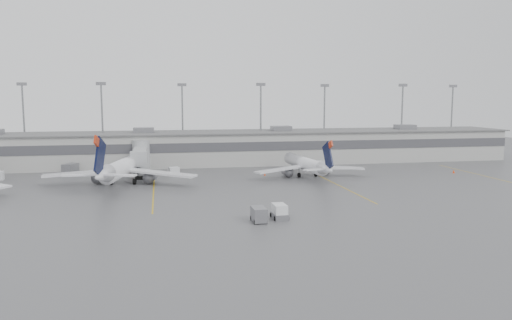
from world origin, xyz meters
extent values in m
plane|color=#525254|center=(0.00, 0.00, 0.00)|extent=(260.00, 260.00, 0.00)
cube|color=#AFAFAA|center=(0.00, 58.00, 4.00)|extent=(150.00, 16.00, 8.00)
cube|color=#47474C|center=(0.00, 49.95, 5.00)|extent=(150.00, 0.15, 2.20)
cube|color=#606060|center=(0.00, 58.00, 8.05)|extent=(152.00, 17.00, 0.30)
cube|color=slate|center=(50.00, 58.00, 8.80)|extent=(5.00, 4.00, 1.30)
cylinder|color=gray|center=(-50.00, 67.50, 10.00)|extent=(0.44, 0.44, 20.00)
cube|color=slate|center=(-50.00, 67.50, 20.20)|extent=(2.40, 0.50, 0.80)
cylinder|color=gray|center=(-30.00, 60.00, 10.00)|extent=(0.44, 0.44, 20.00)
cube|color=slate|center=(-30.00, 60.00, 20.20)|extent=(2.40, 0.50, 0.80)
cylinder|color=gray|center=(-10.00, 67.50, 10.00)|extent=(0.44, 0.44, 20.00)
cube|color=slate|center=(-10.00, 67.50, 20.20)|extent=(2.40, 0.50, 0.80)
cylinder|color=gray|center=(10.00, 60.00, 10.00)|extent=(0.44, 0.44, 20.00)
cube|color=slate|center=(10.00, 60.00, 20.20)|extent=(2.40, 0.50, 0.80)
cylinder|color=gray|center=(30.00, 67.50, 10.00)|extent=(0.44, 0.44, 20.00)
cube|color=slate|center=(30.00, 67.50, 20.20)|extent=(2.40, 0.50, 0.80)
cylinder|color=gray|center=(50.00, 60.00, 10.00)|extent=(0.44, 0.44, 20.00)
cube|color=slate|center=(50.00, 60.00, 20.20)|extent=(2.40, 0.50, 0.80)
cylinder|color=gray|center=(70.00, 67.50, 10.00)|extent=(0.44, 0.44, 20.00)
cube|color=slate|center=(70.00, 67.50, 20.20)|extent=(2.40, 0.50, 0.80)
cylinder|color=#979A9C|center=(-20.50, 50.00, 3.50)|extent=(4.00, 4.00, 7.00)
cube|color=#979A9C|center=(-20.50, 43.50, 4.30)|extent=(2.80, 13.00, 2.60)
cube|color=#979A9C|center=(-20.50, 36.00, 4.30)|extent=(3.40, 2.40, 3.00)
cylinder|color=gray|center=(-20.50, 36.00, 1.40)|extent=(0.70, 0.70, 2.80)
cube|color=black|center=(-20.50, 36.00, 0.35)|extent=(2.20, 1.20, 0.70)
cube|color=#CB9E0B|center=(-17.50, 24.00, 0.01)|extent=(0.25, 40.00, 0.01)
cube|color=#CB9E0B|center=(17.50, 24.00, 0.01)|extent=(0.25, 40.00, 0.01)
cube|color=#CB9E0B|center=(52.50, 24.00, 0.01)|extent=(0.25, 40.00, 0.01)
cylinder|color=white|center=(-22.99, 32.63, 3.28)|extent=(8.13, 24.22, 3.28)
cone|color=white|center=(-20.22, 45.90, 3.28)|extent=(3.84, 3.67, 3.28)
cone|color=white|center=(-25.96, 18.39, 3.72)|extent=(4.33, 6.02, 3.28)
cube|color=white|center=(-31.11, 31.19, 2.41)|extent=(14.44, 4.37, 0.38)
cube|color=white|center=(-16.13, 28.07, 2.41)|extent=(13.75, 9.53, 0.38)
cube|color=black|center=(-26.08, 17.85, 6.89)|extent=(1.58, 6.10, 7.15)
cube|color=#B92B0E|center=(-26.37, 16.46, 9.73)|extent=(0.77, 2.23, 2.08)
cylinder|color=black|center=(-20.98, 42.26, 0.49)|extent=(0.58, 1.04, 0.98)
cylinder|color=black|center=(-25.69, 30.96, 0.60)|extent=(0.73, 1.28, 1.20)
cylinder|color=black|center=(-21.19, 30.02, 0.60)|extent=(0.73, 1.28, 1.20)
cylinder|color=white|center=(14.44, 34.31, 2.71)|extent=(4.15, 19.99, 2.71)
cone|color=white|center=(13.62, 45.46, 2.71)|extent=(2.88, 2.72, 2.71)
cone|color=white|center=(15.31, 22.34, 3.07)|extent=(3.03, 4.70, 2.71)
cube|color=white|center=(8.32, 31.33, 1.98)|extent=(11.75, 6.60, 0.32)
cube|color=white|center=(20.92, 32.25, 1.98)|extent=(11.95, 5.08, 0.32)
cube|color=black|center=(15.35, 21.89, 5.68)|extent=(0.64, 5.09, 5.90)
cube|color=#B92B0E|center=(15.43, 20.72, 8.03)|extent=(0.40, 1.84, 1.71)
cylinder|color=black|center=(13.84, 42.41, 0.41)|extent=(0.37, 0.83, 0.81)
cylinder|color=black|center=(12.68, 32.37, 0.50)|extent=(0.48, 1.02, 0.99)
cylinder|color=black|center=(16.46, 32.65, 0.50)|extent=(0.48, 1.02, 0.99)
cube|color=white|center=(0.00, -2.17, 1.03)|extent=(1.80, 2.79, 2.05)
cube|color=slate|center=(0.00, -2.17, 0.40)|extent=(2.04, 3.25, 0.80)
cylinder|color=black|center=(-0.95, -1.06, 0.32)|extent=(0.27, 0.65, 0.64)
cylinder|color=black|center=(0.87, -1.00, 0.32)|extent=(0.27, 0.65, 0.64)
cylinder|color=black|center=(-0.88, -3.34, 0.32)|extent=(0.27, 0.65, 0.64)
cylinder|color=black|center=(0.95, -3.28, 0.32)|extent=(0.27, 0.65, 0.64)
cube|color=slate|center=(-3.20, -3.37, 1.05)|extent=(1.87, 3.16, 1.89)
cylinder|color=black|center=(-4.01, -2.28, 0.31)|extent=(0.26, 0.63, 0.62)
cylinder|color=black|center=(-2.39, -4.45, 0.31)|extent=(0.26, 0.63, 0.62)
cube|color=white|center=(-13.29, 41.74, 0.79)|extent=(2.61, 2.17, 1.59)
cube|color=white|center=(21.40, 44.33, 0.89)|extent=(2.89, 2.33, 1.78)
cube|color=slate|center=(-35.75, 46.59, 1.15)|extent=(3.49, 4.26, 2.30)
cone|color=#FD3D05|center=(-22.16, 39.73, 0.31)|extent=(0.39, 0.39, 0.61)
cone|color=#FD3D05|center=(6.05, 36.14, 0.32)|extent=(0.40, 0.40, 0.64)
cone|color=#FD3D05|center=(48.27, 31.40, 0.40)|extent=(0.50, 0.50, 0.80)
camera|label=1|loc=(-16.23, -68.39, 16.81)|focal=35.00mm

